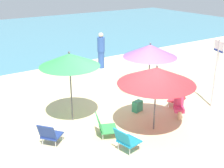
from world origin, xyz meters
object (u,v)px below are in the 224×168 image
(person_a, at_px, (179,100))
(beach_bag, at_px, (137,106))
(beach_chair_a, at_px, (50,134))
(beach_chair_b, at_px, (180,97))
(beach_chair_d, at_px, (104,126))
(warning_sign, at_px, (217,65))
(beach_chair_c, at_px, (126,140))
(person_b, at_px, (101,51))
(umbrella_purple, at_px, (150,51))
(umbrella_red, at_px, (157,75))
(umbrella_green, at_px, (69,60))

(person_a, bearing_deg, beach_bag, -98.60)
(beach_chair_a, xyz_separation_m, person_a, (3.84, -0.57, 0.18))
(beach_chair_b, bearing_deg, beach_chair_d, 69.40)
(warning_sign, bearing_deg, beach_chair_c, -154.43)
(person_b, bearing_deg, umbrella_purple, 85.44)
(umbrella_red, height_order, beach_chair_a, umbrella_red)
(beach_chair_a, height_order, person_a, person_a)
(person_b, bearing_deg, beach_bag, 71.51)
(umbrella_red, distance_m, beach_chair_a, 3.05)
(beach_chair_a, relative_size, person_a, 0.70)
(beach_chair_d, bearing_deg, umbrella_red, 5.67)
(umbrella_red, xyz_separation_m, beach_bag, (0.32, 1.12, -1.39))
(person_b, relative_size, beach_bag, 4.70)
(beach_chair_c, bearing_deg, warning_sign, -2.31)
(umbrella_red, distance_m, person_b, 5.82)
(umbrella_green, height_order, beach_chair_a, umbrella_green)
(beach_chair_c, height_order, beach_chair_d, beach_chair_c)
(beach_bag, bearing_deg, umbrella_purple, 36.48)
(person_b, relative_size, warning_sign, 0.73)
(umbrella_purple, bearing_deg, beach_bag, -143.52)
(beach_chair_c, distance_m, person_a, 2.56)
(umbrella_green, xyz_separation_m, beach_chair_c, (0.33, -2.18, -1.47))
(beach_chair_a, xyz_separation_m, beach_chair_b, (4.30, -0.20, 0.02))
(umbrella_purple, xyz_separation_m, beach_chair_a, (-4.16, -1.19, -1.25))
(beach_chair_b, distance_m, beach_bag, 1.41)
(beach_chair_c, distance_m, warning_sign, 3.99)
(umbrella_purple, bearing_deg, umbrella_red, -126.83)
(umbrella_red, distance_m, umbrella_purple, 2.48)
(beach_chair_b, xyz_separation_m, beach_bag, (-1.30, 0.52, -0.17))
(beach_chair_a, xyz_separation_m, beach_bag, (2.99, 0.32, -0.15))
(beach_chair_a, relative_size, warning_sign, 0.32)
(umbrella_red, bearing_deg, umbrella_purple, 53.17)
(beach_chair_a, relative_size, beach_chair_c, 1.07)
(umbrella_green, xyz_separation_m, warning_sign, (4.14, -1.62, -0.43))
(beach_chair_c, bearing_deg, person_a, 5.48)
(umbrella_purple, relative_size, beach_bag, 5.44)
(umbrella_green, xyz_separation_m, beach_chair_b, (3.24, -1.10, -1.48))
(umbrella_green, distance_m, warning_sign, 4.46)
(umbrella_red, xyz_separation_m, beach_chair_c, (-1.29, -0.48, -1.21))
(person_a, distance_m, warning_sign, 1.63)
(beach_chair_a, height_order, beach_chair_b, beach_chair_b)
(beach_chair_b, relative_size, warning_sign, 0.33)
(beach_chair_a, bearing_deg, beach_chair_b, -41.38)
(warning_sign, distance_m, beach_bag, 2.73)
(umbrella_green, xyz_separation_m, beach_bag, (1.93, -0.58, -1.65))
(beach_bag, bearing_deg, umbrella_red, -105.78)
(umbrella_green, height_order, beach_chair_d, umbrella_green)
(umbrella_green, distance_m, beach_chair_d, 2.00)
(umbrella_red, xyz_separation_m, umbrella_purple, (1.49, 1.98, 0.02))
(person_a, bearing_deg, beach_chair_d, -56.76)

